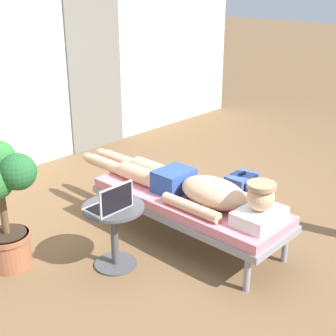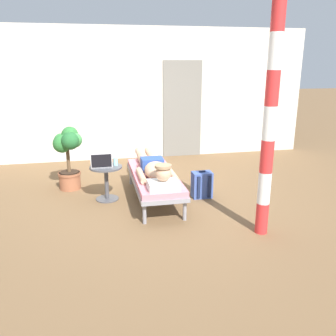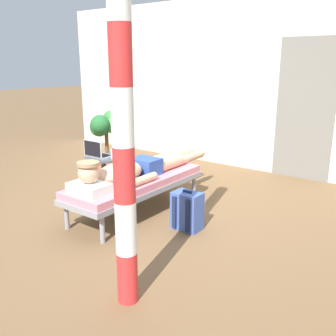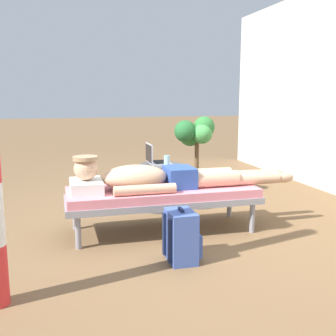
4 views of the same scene
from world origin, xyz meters
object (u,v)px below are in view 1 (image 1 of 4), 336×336
at_px(side_table, 114,225).
at_px(backpack, 240,194).
at_px(drink_glass, 125,192).
at_px(person_reclining, 191,186).
at_px(laptop, 111,204).
at_px(lounge_chair, 188,204).
at_px(potted_plant, 3,194).

distance_m(side_table, backpack, 1.46).
bearing_deg(backpack, drink_glass, 170.07).
distance_m(person_reclining, backpack, 0.80).
bearing_deg(laptop, lounge_chair, -8.02).
bearing_deg(backpack, lounge_chair, 177.20).
height_order(side_table, laptop, laptop).
relative_size(lounge_chair, drink_glass, 15.24).
xyz_separation_m(lounge_chair, backpack, (0.73, -0.04, -0.15)).
distance_m(laptop, potted_plant, 0.83).
height_order(lounge_chair, side_table, side_table).
bearing_deg(potted_plant, lounge_chair, -31.16).
relative_size(lounge_chair, potted_plant, 1.77).
bearing_deg(side_table, potted_plant, 132.94).
bearing_deg(laptop, person_reclining, -10.46).
xyz_separation_m(side_table, potted_plant, (-0.56, 0.60, 0.26)).
relative_size(person_reclining, drink_glass, 18.34).
distance_m(person_reclining, side_table, 0.74).
bearing_deg(drink_glass, person_reclining, -22.01).
bearing_deg(lounge_chair, backpack, -2.80).
height_order(drink_glass, potted_plant, potted_plant).
height_order(lounge_chair, drink_glass, drink_glass).
bearing_deg(laptop, backpack, -5.46).
xyz_separation_m(person_reclining, side_table, (-0.70, 0.19, -0.16)).
height_order(person_reclining, potted_plant, potted_plant).
height_order(laptop, drink_glass, laptop).
height_order(lounge_chair, potted_plant, potted_plant).
xyz_separation_m(person_reclining, potted_plant, (-1.26, 0.80, 0.10)).
bearing_deg(potted_plant, side_table, -47.06).
bearing_deg(person_reclining, backpack, -0.22).
distance_m(lounge_chair, drink_glass, 0.63).
relative_size(lounge_chair, backpack, 4.25).
relative_size(side_table, laptop, 1.69).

